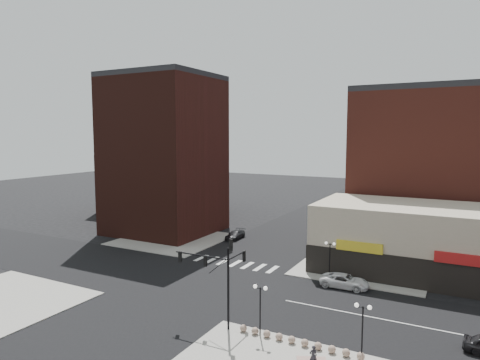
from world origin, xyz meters
The scene contains 17 objects.
ground centered at (0.00, 0.00, 0.00)m, with size 240.00×240.00×0.00m, color black.
road_ew centered at (0.00, 0.00, 0.01)m, with size 200.00×14.00×0.02m, color black.
road_ns centered at (0.00, 0.00, 0.01)m, with size 14.00×200.00×0.02m, color black.
sidewalk_nw centered at (-14.50, 14.50, 0.06)m, with size 15.00×15.00×0.12m, color gray.
sidewalk_ne centered at (14.50, 14.50, 0.06)m, with size 15.00×15.00×0.12m, color gray.
building_nw centered at (-19.00, 18.50, 12.50)m, with size 16.00×15.00×25.00m, color #3A1812.
building_nw_low centered at (-32.00, 34.00, 6.00)m, with size 20.00×18.00×12.00m, color #3A1812.
building_ne_midrise centered at (19.00, 29.50, 11.00)m, with size 18.00×15.00×22.00m, color maroon.
building_ne_row centered at (21.00, 15.00, 3.30)m, with size 24.20×12.20×8.00m.
traffic_signal centered at (7.24, -7.83, 4.96)m, with size 5.59×3.09×7.77m.
street_lamp_se_a centered at (11.00, -8.00, 3.29)m, with size 1.22×0.32×4.16m.
street_lamp_se_b centered at (19.00, -8.00, 3.29)m, with size 1.22×0.32×4.16m.
street_lamp_ne centered at (12.00, 8.00, 3.29)m, with size 1.22×0.32×4.16m.
bollard_row centered at (14.23, -8.00, 0.41)m, with size 10.03×0.58×0.58m.
white_suv centered at (14.14, 6.26, 0.71)m, with size 2.36×5.12×1.42m, color white.
dark_sedan_north centered at (-6.23, 19.39, 0.65)m, with size 1.83×4.49×1.30m, color black.
pedestrian centered at (16.21, -10.40, 0.88)m, with size 0.55×0.36×1.52m, color #26242A.
Camera 1 is at (24.93, -37.61, 16.17)m, focal length 32.00 mm.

